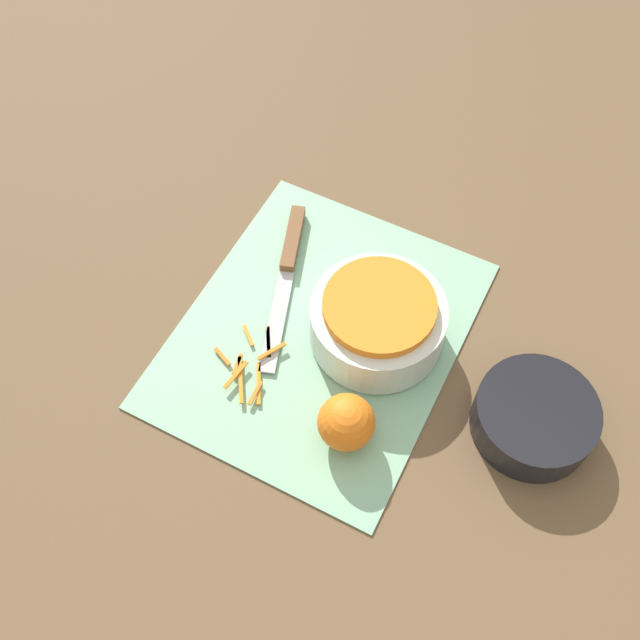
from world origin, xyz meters
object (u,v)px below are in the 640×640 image
object	(u,v)px
bowl_speckled	(378,320)
orange_left	(346,422)
bowl_dark	(534,418)
knife	(289,257)

from	to	relation	value
bowl_speckled	orange_left	xyz separation A→B (m)	(0.15, 0.03, -0.00)
orange_left	bowl_speckled	bearing A→B (deg)	-169.82
bowl_speckled	bowl_dark	xyz separation A→B (m)	(0.03, 0.23, -0.02)
bowl_dark	orange_left	distance (m)	0.23
bowl_dark	knife	distance (m)	0.40
bowl_dark	orange_left	xyz separation A→B (m)	(0.12, -0.20, 0.01)
bowl_dark	orange_left	world-z (taller)	orange_left
knife	orange_left	bearing A→B (deg)	23.82
bowl_speckled	orange_left	size ratio (longest dim) A/B	2.50
bowl_speckled	bowl_dark	world-z (taller)	bowl_speckled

